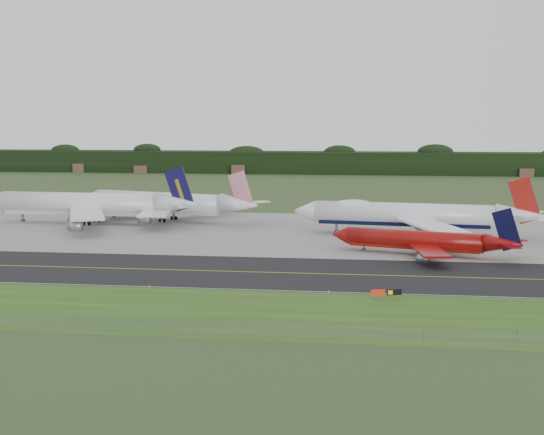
{
  "coord_description": "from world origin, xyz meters",
  "views": [
    {
      "loc": [
        10.66,
        -147.58,
        29.47
      ],
      "look_at": [
        -11.56,
        22.0,
        7.44
      ],
      "focal_mm": 50.0,
      "sensor_mm": 36.0,
      "label": 1
    }
  ],
  "objects_px": {
    "jet_navy_gold": "(91,205)",
    "jet_star_tail": "(167,203)",
    "jet_ba_747": "(412,215)",
    "jet_red_737": "(424,241)",
    "taxiway_sign": "(386,293)"
  },
  "relations": [
    {
      "from": "jet_ba_747",
      "to": "jet_star_tail",
      "type": "relative_size",
      "value": 1.09
    },
    {
      "from": "taxiway_sign",
      "to": "jet_navy_gold",
      "type": "bearing_deg",
      "value": 134.87
    },
    {
      "from": "jet_ba_747",
      "to": "jet_star_tail",
      "type": "bearing_deg",
      "value": 163.8
    },
    {
      "from": "jet_star_tail",
      "to": "taxiway_sign",
      "type": "relative_size",
      "value": 11.4
    },
    {
      "from": "jet_navy_gold",
      "to": "taxiway_sign",
      "type": "bearing_deg",
      "value": -45.13
    },
    {
      "from": "jet_navy_gold",
      "to": "jet_star_tail",
      "type": "height_order",
      "value": "jet_navy_gold"
    },
    {
      "from": "jet_red_737",
      "to": "jet_navy_gold",
      "type": "height_order",
      "value": "jet_navy_gold"
    },
    {
      "from": "taxiway_sign",
      "to": "jet_star_tail",
      "type": "bearing_deg",
      "value": 124.18
    },
    {
      "from": "jet_ba_747",
      "to": "taxiway_sign",
      "type": "distance_m",
      "value": 71.61
    },
    {
      "from": "jet_ba_747",
      "to": "jet_red_737",
      "type": "bearing_deg",
      "value": -87.42
    },
    {
      "from": "jet_red_737",
      "to": "jet_navy_gold",
      "type": "relative_size",
      "value": 0.64
    },
    {
      "from": "jet_red_737",
      "to": "jet_ba_747",
      "type": "bearing_deg",
      "value": 92.58
    },
    {
      "from": "jet_ba_747",
      "to": "jet_red_737",
      "type": "xyz_separation_m",
      "value": [
        1.25,
        -27.75,
        -2.28
      ]
    },
    {
      "from": "jet_navy_gold",
      "to": "taxiway_sign",
      "type": "distance_m",
      "value": 116.35
    },
    {
      "from": "jet_star_tail",
      "to": "jet_red_737",
      "type": "bearing_deg",
      "value": -34.04
    }
  ]
}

